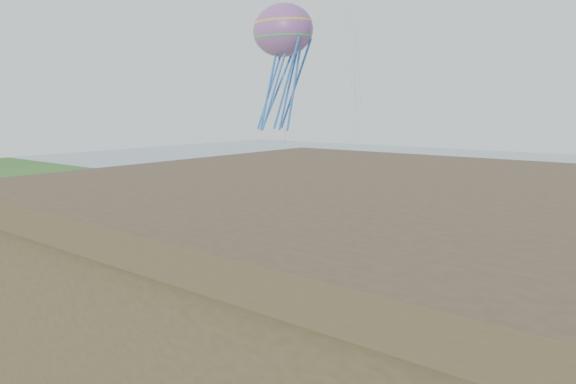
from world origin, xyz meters
TOP-DOWN VIEW (x-y plane):
  - ground at (0.00, 0.00)m, footprint 160.00×160.00m
  - sand_beach at (0.00, 22.00)m, footprint 72.00×20.00m
  - ocean at (0.00, 66.00)m, footprint 160.00×68.00m
  - chainlink_fence at (0.00, 6.00)m, footprint 36.20×0.20m
  - picnic_table at (5.89, 3.98)m, footprint 1.93×1.68m
  - octopus_kite at (-3.64, 14.49)m, footprint 3.76×2.70m

SIDE VIEW (x-z plane):
  - ground at x=0.00m, z-range 0.00..0.00m
  - ocean at x=0.00m, z-range -0.01..0.01m
  - sand_beach at x=0.00m, z-range -0.01..0.01m
  - picnic_table at x=5.89m, z-range 0.00..0.69m
  - chainlink_fence at x=0.00m, z-range -0.07..1.18m
  - octopus_kite at x=-3.64m, z-range 7.26..14.85m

